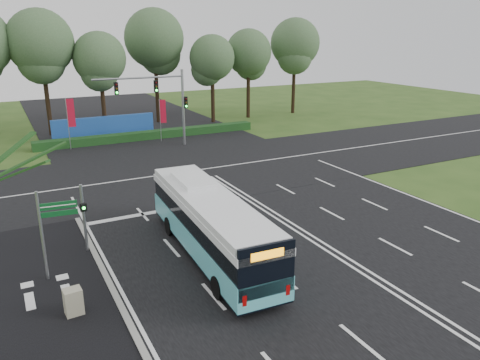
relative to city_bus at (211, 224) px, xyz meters
name	(u,v)px	position (x,y,z in m)	size (l,w,h in m)	color
ground	(284,224)	(5.19, 1.65, -1.64)	(120.00, 120.00, 0.00)	#2C4B19
road_main	(284,224)	(5.19, 1.65, -1.62)	(20.00, 120.00, 0.04)	black
road_cross	(200,170)	(5.19, 13.65, -1.61)	(120.00, 14.00, 0.05)	black
bike_path	(52,310)	(-7.31, -1.35, -1.61)	(5.00, 18.00, 0.06)	black
kerb_strip	(115,294)	(-4.91, -1.35, -1.58)	(0.25, 18.00, 0.12)	gray
city_bus	(211,224)	(0.00, 0.00, 0.00)	(2.94, 11.43, 3.25)	#59C5CE
pedestrian_signal	(84,216)	(-5.14, 3.22, 0.23)	(0.32, 0.42, 3.43)	gray
street_sign	(50,224)	(-6.83, 1.17, 0.91)	(1.57, 0.28, 4.04)	gray
utility_cabinet	(73,302)	(-6.57, -2.03, -1.10)	(0.65, 0.54, 1.08)	#A29D83
banner_flag_left	(70,116)	(-2.39, 25.14, 1.41)	(0.69, 0.14, 4.69)	gray
banner_flag_mid	(162,114)	(5.91, 24.46, 1.08)	(0.60, 0.18, 4.15)	gray
traffic_light_gantry	(164,96)	(5.40, 22.15, 3.03)	(8.41, 0.28, 7.00)	gray
hedge	(151,135)	(5.19, 26.15, -1.24)	(22.00, 1.20, 0.80)	#143513
blue_hoarding	(104,127)	(1.19, 28.65, -0.54)	(10.00, 0.30, 2.20)	#1E4DA2
eucalyptus_row	(123,47)	(4.70, 32.81, 7.03)	(48.40, 9.00, 12.83)	black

